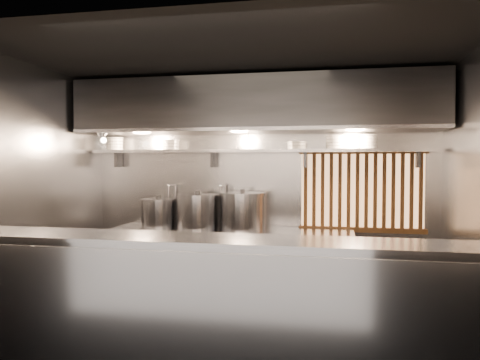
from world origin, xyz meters
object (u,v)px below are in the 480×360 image
(stock_pot_mid, at_px, (159,212))
(stock_pot_right, at_px, (243,211))
(pendant_bulb, at_px, (248,144))
(stock_pot_left, at_px, (197,211))
(heat_lamp, at_px, (102,136))

(stock_pot_mid, relative_size, stock_pot_right, 0.66)
(pendant_bulb, bearing_deg, stock_pot_left, -173.53)
(heat_lamp, bearing_deg, stock_pot_mid, 25.27)
(stock_pot_right, bearing_deg, stock_pot_mid, -179.59)
(pendant_bulb, relative_size, stock_pot_left, 0.26)
(heat_lamp, xyz_separation_m, stock_pot_left, (1.16, 0.28, -0.95))
(stock_pot_left, xyz_separation_m, stock_pot_mid, (-0.53, 0.02, -0.03))
(stock_pot_mid, bearing_deg, stock_pot_left, -2.12)
(heat_lamp, distance_m, stock_pot_mid, 1.20)
(heat_lamp, xyz_separation_m, pendant_bulb, (1.80, 0.35, -0.11))
(stock_pot_left, distance_m, stock_pot_right, 0.58)
(heat_lamp, height_order, stock_pot_right, heat_lamp)
(pendant_bulb, relative_size, stock_pot_right, 0.25)
(stock_pot_right, bearing_deg, pendant_bulb, 36.05)
(heat_lamp, distance_m, stock_pot_left, 1.52)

